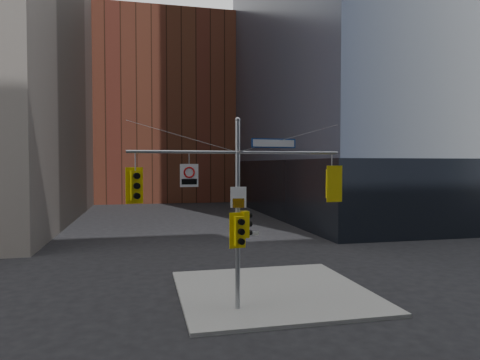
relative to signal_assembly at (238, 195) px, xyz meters
name	(u,v)px	position (x,y,z in m)	size (l,w,h in m)	color
ground	(251,333)	(0.00, -1.99, -4.42)	(160.00, 160.00, 0.00)	black
sidewalk_corner	(273,291)	(2.00, 2.01, -4.34)	(8.00, 8.00, 0.15)	gray
podium_ne	(410,186)	(28.00, 30.01, -1.42)	(36.40, 36.40, 6.00)	black
brick_midrise	(163,113)	(0.00, 56.01, 9.58)	(26.00, 20.00, 28.00)	brown
signal_assembly	(238,195)	(0.00, 0.00, 0.00)	(8.00, 0.80, 7.30)	gray
traffic_light_west_arm	(135,186)	(-3.69, 0.01, 0.38)	(0.61, 0.57, 1.30)	#DDC00B
traffic_light_east_arm	(332,184)	(3.77, 0.00, 0.38)	(0.67, 0.58, 1.41)	#DDC00B
traffic_light_pole_side	(246,224)	(0.32, 0.02, -1.11)	(0.43, 0.36, 0.99)	#DDC00B
traffic_light_pole_front	(239,231)	(0.00, -0.27, -1.31)	(0.63, 0.55, 1.33)	#DDC00B
street_sign_blade	(274,143)	(1.39, 0.00, 1.93)	(1.78, 0.21, 0.35)	navy
regulatory_sign_arm	(189,175)	(-1.80, -0.02, 0.76)	(0.67, 0.10, 0.83)	silver
regulatory_sign_pole	(238,198)	(0.00, -0.11, -0.10)	(0.59, 0.10, 0.78)	silver
street_blade_ew	(249,234)	(0.45, 0.01, -1.46)	(0.72, 0.04, 0.14)	silver
street_blade_ns	(235,236)	(0.00, 0.46, -1.62)	(0.04, 0.81, 0.16)	#145926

